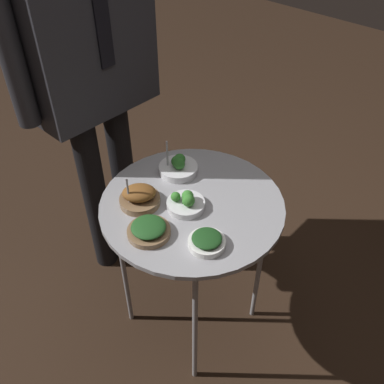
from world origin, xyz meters
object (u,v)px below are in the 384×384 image
Objects in this scene: bowl_broccoli_back_right at (186,202)px; serving_cart at (192,214)px; bowl_broccoli_back_left at (178,167)px; bowl_spinach_mid_left at (207,241)px; bowl_spinach_far_rim at (149,230)px; waiter_figure at (86,48)px; bowl_roast_near_rim at (139,197)px.

serving_cart is at bearing -1.13° from bowl_broccoli_back_right.
bowl_broccoli_back_left is at bearing 51.31° from bowl_broccoli_back_right.
bowl_broccoli_back_right reaches higher than bowl_spinach_mid_left.
serving_cart is at bearing 55.90° from bowl_spinach_mid_left.
bowl_broccoli_back_left reaches higher than bowl_spinach_far_rim.
serving_cart is at bearing -93.63° from waiter_figure.
bowl_broccoli_back_right is at bearing 1.25° from bowl_spinach_far_rim.
serving_cart is 0.22m from bowl_spinach_mid_left.
bowl_roast_near_rim is at bearing 125.58° from bowl_broccoli_back_right.
bowl_spinach_far_rim is at bearing -151.84° from bowl_broccoli_back_left.
serving_cart is 4.78× the size of bowl_broccoli_back_left.
bowl_broccoli_back_left is at bearing 6.37° from bowl_roast_near_rim.
waiter_figure reaches higher than bowl_spinach_far_rim.
bowl_broccoli_back_left is at bearing 59.42° from serving_cart.
waiter_figure reaches higher than bowl_spinach_mid_left.
waiter_figure reaches higher than serving_cart.
bowl_spinach_mid_left is 0.07× the size of waiter_figure.
bowl_broccoli_back_left is at bearing -81.84° from waiter_figure.
bowl_spinach_far_rim is (-0.30, -0.16, -0.00)m from bowl_broccoli_back_left.
bowl_roast_near_rim is (0.08, 0.14, 0.01)m from bowl_spinach_far_rim.
bowl_broccoli_back_right is (0.17, 0.00, 0.00)m from bowl_spinach_far_rim.
bowl_roast_near_rim is 0.58m from waiter_figure.
waiter_figure reaches higher than bowl_roast_near_rim.
bowl_roast_near_rim is (-0.09, 0.13, 0.01)m from bowl_broccoli_back_right.
bowl_spinach_far_rim is 0.08× the size of waiter_figure.
bowl_broccoli_back_right is at bearing 64.12° from bowl_spinach_mid_left.
bowl_broccoli_back_right is at bearing -54.42° from bowl_roast_near_rim.
bowl_roast_near_rim is at bearing 92.13° from bowl_spinach_mid_left.
bowl_roast_near_rim is 0.08× the size of waiter_figure.
bowl_broccoli_back_left is 0.55m from waiter_figure.
waiter_figure is at bearing 69.11° from bowl_roast_near_rim.
waiter_figure is (0.15, 0.73, 0.38)m from bowl_spinach_mid_left.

